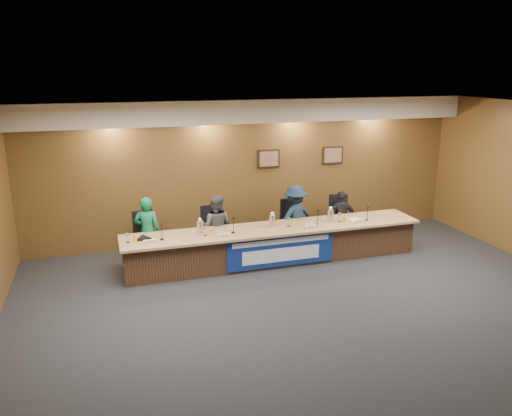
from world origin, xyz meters
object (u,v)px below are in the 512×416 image
(office_chair_c, at_px, (293,227))
(speakerphone, at_px, (144,238))
(carafe_left, at_px, (200,227))
(office_chair_b, at_px, (215,234))
(panelist_a, at_px, (148,232))
(office_chair_d, at_px, (339,222))
(office_chair_a, at_px, (148,241))
(banner, at_px, (281,251))
(panelist_c, at_px, (295,218))
(carafe_mid, at_px, (272,221))
(panelist_d, at_px, (341,218))
(carafe_right, at_px, (330,216))
(dais_body, at_px, (274,245))
(panelist_b, at_px, (216,227))

(office_chair_c, distance_m, speakerphone, 3.34)
(office_chair_c, bearing_deg, carafe_left, -167.93)
(office_chair_b, bearing_deg, panelist_a, 168.59)
(panelist_a, xyz_separation_m, speakerphone, (-0.13, -0.57, 0.06))
(panelist_a, bearing_deg, speakerphone, 95.59)
(office_chair_c, xyz_separation_m, office_chair_d, (1.11, 0.00, 0.00))
(office_chair_a, distance_m, office_chair_d, 4.24)
(banner, relative_size, office_chair_c, 4.58)
(office_chair_c, bearing_deg, office_chair_b, 175.64)
(panelist_c, distance_m, office_chair_d, 1.14)
(office_chair_a, xyz_separation_m, speakerphone, (-0.13, -0.67, 0.30))
(carafe_mid, bearing_deg, office_chair_b, 148.15)
(panelist_d, xyz_separation_m, carafe_right, (-0.55, -0.58, 0.27))
(panelist_a, height_order, carafe_left, panelist_a)
(dais_body, distance_m, office_chair_d, 1.90)
(dais_body, bearing_deg, carafe_right, -0.93)
(office_chair_b, xyz_separation_m, office_chair_c, (1.75, 0.00, 0.00))
(banner, xyz_separation_m, panelist_a, (-2.47, 0.98, 0.33))
(banner, bearing_deg, office_chair_a, 156.45)
(dais_body, relative_size, banner, 2.73)
(carafe_right, bearing_deg, office_chair_c, 129.23)
(panelist_c, bearing_deg, speakerphone, -3.78)
(office_chair_a, distance_m, speakerphone, 0.74)
(carafe_left, height_order, carafe_right, same)
(panelist_b, height_order, office_chair_a, panelist_b)
(office_chair_d, height_order, carafe_right, carafe_right)
(banner, relative_size, carafe_mid, 8.95)
(panelist_b, xyz_separation_m, speakerphone, (-1.52, -0.57, 0.09))
(office_chair_d, xyz_separation_m, speakerphone, (-4.37, -0.67, 0.30))
(panelist_a, height_order, carafe_mid, panelist_a)
(panelist_d, distance_m, carafe_mid, 1.92)
(panelist_b, distance_m, office_chair_d, 2.86)
(panelist_b, bearing_deg, speakerphone, 45.03)
(office_chair_b, distance_m, carafe_right, 2.43)
(carafe_left, relative_size, carafe_mid, 1.05)
(dais_body, xyz_separation_m, panelist_b, (-1.08, 0.56, 0.33))
(office_chair_c, xyz_separation_m, carafe_left, (-2.19, -0.64, 0.40))
(banner, bearing_deg, panelist_b, 137.81)
(dais_body, distance_m, carafe_right, 1.33)
(office_chair_c, bearing_deg, office_chair_d, -4.36)
(speakerphone, bearing_deg, office_chair_a, 79.40)
(office_chair_d, bearing_deg, carafe_mid, -142.68)
(panelist_c, xyz_separation_m, office_chair_b, (-1.75, 0.10, -0.24))
(banner, distance_m, speakerphone, 2.66)
(office_chair_a, distance_m, office_chair_c, 3.14)
(carafe_right, bearing_deg, dais_body, 179.07)
(office_chair_c, bearing_deg, carafe_right, -55.13)
(dais_body, bearing_deg, office_chair_b, 148.45)
(dais_body, relative_size, panelist_b, 4.40)
(office_chair_b, bearing_deg, carafe_right, -32.00)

